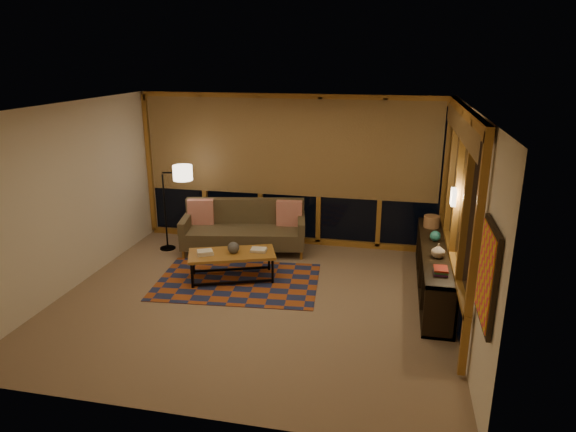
% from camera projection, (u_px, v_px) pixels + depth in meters
% --- Properties ---
extents(floor, '(5.50, 5.00, 0.01)m').
position_uv_depth(floor, '(254.00, 300.00, 7.29)').
color(floor, '#A17F63').
rests_on(floor, ground).
extents(ceiling, '(5.50, 5.00, 0.01)m').
position_uv_depth(ceiling, '(250.00, 107.00, 6.48)').
color(ceiling, white).
rests_on(ceiling, walls).
extents(walls, '(5.51, 5.01, 2.70)m').
position_uv_depth(walls, '(252.00, 209.00, 6.88)').
color(walls, beige).
rests_on(walls, floor).
extents(window_wall_back, '(5.30, 0.16, 2.60)m').
position_uv_depth(window_wall_back, '(289.00, 171.00, 9.15)').
color(window_wall_back, '#9E6024').
rests_on(window_wall_back, walls).
extents(window_wall_right, '(0.16, 3.70, 2.60)m').
position_uv_depth(window_wall_right, '(456.00, 209.00, 6.91)').
color(window_wall_right, '#9E6024').
rests_on(window_wall_right, walls).
extents(wall_art, '(0.06, 0.74, 0.94)m').
position_uv_depth(wall_art, '(487.00, 275.00, 4.59)').
color(wall_art, '#F1323E').
rests_on(wall_art, walls).
extents(wall_sconce, '(0.12, 0.18, 0.22)m').
position_uv_depth(wall_sconce, '(453.00, 197.00, 6.72)').
color(wall_sconce, '#F9E1C1').
rests_on(wall_sconce, walls).
extents(sofa, '(2.24, 1.24, 0.87)m').
position_uv_depth(sofa, '(244.00, 228.00, 8.97)').
color(sofa, brown).
rests_on(sofa, floor).
extents(pillow_left, '(0.48, 0.24, 0.45)m').
position_uv_depth(pillow_left, '(201.00, 212.00, 9.13)').
color(pillow_left, red).
rests_on(pillow_left, sofa).
extents(pillow_right, '(0.47, 0.21, 0.45)m').
position_uv_depth(pillow_right, '(289.00, 213.00, 9.05)').
color(pillow_right, red).
rests_on(pillow_right, sofa).
extents(area_rug, '(2.58, 1.84, 0.01)m').
position_uv_depth(area_rug, '(238.00, 281.00, 7.87)').
color(area_rug, '#9A461A').
rests_on(area_rug, floor).
extents(coffee_table, '(1.44, 1.02, 0.44)m').
position_uv_depth(coffee_table, '(232.00, 266.00, 7.91)').
color(coffee_table, '#9E6024').
rests_on(coffee_table, floor).
extents(book_stack_a, '(0.31, 0.28, 0.07)m').
position_uv_depth(book_stack_a, '(205.00, 252.00, 7.77)').
color(book_stack_a, silver).
rests_on(book_stack_a, coffee_table).
extents(book_stack_b, '(0.26, 0.21, 0.05)m').
position_uv_depth(book_stack_b, '(258.00, 250.00, 7.89)').
color(book_stack_b, silver).
rests_on(book_stack_b, coffee_table).
extents(ceramic_pot, '(0.25, 0.25, 0.18)m').
position_uv_depth(ceramic_pot, '(233.00, 247.00, 7.81)').
color(ceramic_pot, black).
rests_on(ceramic_pot, coffee_table).
extents(floor_lamp, '(0.56, 0.42, 1.53)m').
position_uv_depth(floor_lamp, '(165.00, 208.00, 8.99)').
color(floor_lamp, black).
rests_on(floor_lamp, floor).
extents(bookshelf, '(0.40, 2.80, 0.70)m').
position_uv_depth(bookshelf, '(434.00, 269.00, 7.46)').
color(bookshelf, black).
rests_on(bookshelf, floor).
extents(basket, '(0.31, 0.31, 0.19)m').
position_uv_depth(basket, '(432.00, 221.00, 8.17)').
color(basket, '#A2704B').
rests_on(basket, bookshelf).
extents(teal_bowl, '(0.20, 0.20, 0.16)m').
position_uv_depth(teal_bowl, '(435.00, 236.00, 7.56)').
color(teal_bowl, '#287A6F').
rests_on(teal_bowl, bookshelf).
extents(vase, '(0.24, 0.24, 0.20)m').
position_uv_depth(vase, '(438.00, 250.00, 6.95)').
color(vase, '#C2AA90').
rests_on(vase, bookshelf).
extents(shelf_book_stack, '(0.21, 0.27, 0.07)m').
position_uv_depth(shelf_book_stack, '(441.00, 270.00, 6.46)').
color(shelf_book_stack, silver).
rests_on(shelf_book_stack, bookshelf).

